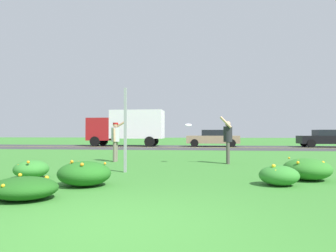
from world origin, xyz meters
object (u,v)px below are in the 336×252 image
(frisbee_white, at_px, (188,125))
(box_truck_red, at_px, (128,126))
(person_thrower_red_cap_gray_shirt, at_px, (116,138))
(car_black_leftmost, at_px, (327,138))
(sign_post_near_path, at_px, (125,130))
(person_catcher_dark_shirt, at_px, (228,138))
(car_tan_center_left, at_px, (213,138))

(frisbee_white, xyz_separation_m, box_truck_red, (-6.20, 14.93, 0.30))
(person_thrower_red_cap_gray_shirt, xyz_separation_m, car_black_leftmost, (13.90, 14.45, -0.25))
(sign_post_near_path, height_order, car_black_leftmost, sign_post_near_path)
(sign_post_near_path, bearing_deg, person_catcher_dark_shirt, 41.63)
(frisbee_white, bearing_deg, car_tan_center_left, 84.68)
(person_thrower_red_cap_gray_shirt, bearing_deg, frisbee_white, -8.94)
(sign_post_near_path, height_order, person_thrower_red_cap_gray_shirt, sign_post_near_path)
(person_thrower_red_cap_gray_shirt, bearing_deg, box_truck_red, 102.25)
(car_tan_center_left, bearing_deg, person_thrower_red_cap_gray_shirt, -107.12)
(person_catcher_dark_shirt, relative_size, car_tan_center_left, 0.41)
(car_black_leftmost, xyz_separation_m, car_tan_center_left, (-9.45, 0.00, 0.00))
(person_thrower_red_cap_gray_shirt, xyz_separation_m, box_truck_red, (-3.14, 14.45, 0.81))
(sign_post_near_path, xyz_separation_m, person_thrower_red_cap_gray_shirt, (-1.27, 3.28, -0.29))
(frisbee_white, bearing_deg, person_catcher_dark_shirt, 5.22)
(frisbee_white, bearing_deg, car_black_leftmost, 54.02)
(car_black_leftmost, bearing_deg, person_catcher_dark_shirt, -122.22)
(car_tan_center_left, bearing_deg, person_catcher_dark_shirt, -89.51)
(sign_post_near_path, relative_size, person_catcher_dark_shirt, 1.40)
(car_black_leftmost, relative_size, car_tan_center_left, 1.00)
(frisbee_white, distance_m, car_black_leftmost, 18.47)
(person_thrower_red_cap_gray_shirt, relative_size, car_tan_center_left, 0.38)
(person_catcher_dark_shirt, bearing_deg, car_tan_center_left, 90.49)
(car_black_leftmost, bearing_deg, box_truck_red, 180.00)
(car_black_leftmost, height_order, car_tan_center_left, same)
(person_catcher_dark_shirt, bearing_deg, frisbee_white, -174.78)
(car_tan_center_left, bearing_deg, sign_post_near_path, -100.16)
(person_thrower_red_cap_gray_shirt, height_order, person_catcher_dark_shirt, person_catcher_dark_shirt)
(person_catcher_dark_shirt, relative_size, car_black_leftmost, 0.41)
(person_catcher_dark_shirt, height_order, box_truck_red, box_truck_red)
(car_black_leftmost, distance_m, box_truck_red, 17.07)
(car_black_leftmost, bearing_deg, car_tan_center_left, 180.00)
(person_thrower_red_cap_gray_shirt, xyz_separation_m, frisbee_white, (3.06, -0.48, 0.51))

